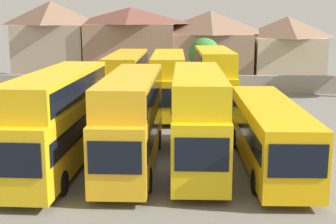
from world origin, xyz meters
TOP-DOWN VIEW (x-y plane):
  - ground at (0.00, 18.00)m, footprint 140.00×140.00m
  - depot_boundary_wall at (0.00, 23.42)m, footprint 56.00×0.50m
  - bus_1 at (-5.47, -0.29)m, footprint 3.16×12.04m
  - bus_2 at (-1.79, -0.08)m, footprint 2.73×11.23m
  - bus_3 at (1.57, -0.07)m, footprint 2.67×10.69m
  - bus_4 at (5.20, -0.13)m, footprint 2.74×11.93m
  - bus_5 at (-3.48, 13.66)m, footprint 2.72×11.37m
  - bus_6 at (-0.18, 13.82)m, footprint 2.63×11.42m
  - bus_7 at (3.41, 13.51)m, footprint 2.76×10.20m
  - house_terrace_left at (-14.40, 33.22)m, footprint 8.54×7.04m
  - house_terrace_centre at (-5.05, 33.40)m, footprint 10.66×8.11m
  - house_terrace_right at (4.44, 33.94)m, footprint 10.25×6.72m
  - house_terrace_far_right at (13.68, 34.16)m, footprint 8.44×7.33m
  - tree_behind_wall at (3.33, 25.92)m, footprint 3.28×3.28m

SIDE VIEW (x-z plane):
  - ground at x=0.00m, z-range 0.00..0.00m
  - depot_boundary_wall at x=0.00m, z-range 0.00..1.80m
  - bus_4 at x=5.20m, z-range 0.24..3.59m
  - bus_6 at x=-0.18m, z-range 0.31..5.01m
  - bus_5 at x=-3.48m, z-range 0.31..5.03m
  - bus_2 at x=-1.79m, z-range 0.31..5.08m
  - bus_1 at x=-5.47m, z-range 0.31..5.21m
  - bus_3 at x=1.57m, z-range 0.31..5.23m
  - bus_7 at x=3.41m, z-range 0.32..5.39m
  - tree_behind_wall at x=3.33m, z-range 1.02..6.41m
  - house_terrace_far_right at x=13.68m, z-range 0.08..7.61m
  - house_terrace_right at x=4.44m, z-range 0.09..8.27m
  - house_terrace_centre at x=-5.05m, z-range 0.08..8.67m
  - house_terrace_left at x=-14.40m, z-range 0.10..9.43m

